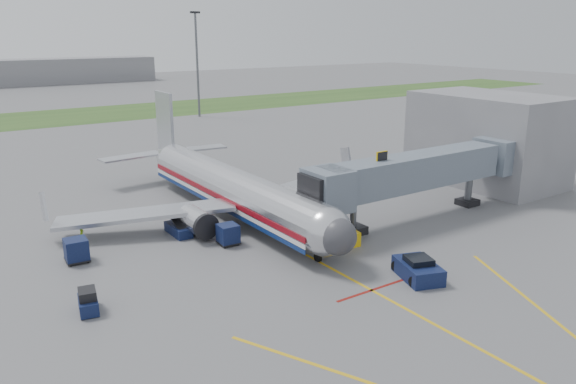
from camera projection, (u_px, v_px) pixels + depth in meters
ground at (334, 270)px, 40.88m from camera, size 400.00×400.00×0.00m
grass_strip at (53, 118)px, 112.46m from camera, size 300.00×25.00×0.01m
apron_markings at (409, 310)px, 35.00m from camera, size 21.52×50.00×0.01m
airliner at (233, 188)px, 52.28m from camera, size 32.10×35.67×10.25m
jet_bridge at (412, 173)px, 50.56m from camera, size 25.30×4.00×6.90m
terminal at (487, 139)px, 63.63m from camera, size 10.00×16.00×10.00m
light_mast_right at (197, 62)px, 111.03m from camera, size 2.00×0.44×20.40m
pushback_tug at (418, 269)px, 39.39m from camera, size 3.43×4.34×1.58m
baggage_tug at (88, 302)px, 34.68m from camera, size 1.49×2.30×1.49m
baggage_cart_a at (194, 218)px, 49.79m from camera, size 1.70×1.70×1.58m
baggage_cart_b at (228, 234)px, 45.58m from camera, size 1.65×1.65×1.69m
baggage_cart_c at (76, 250)px, 42.11m from camera, size 1.78×1.78×1.81m
belt_loader at (178, 229)px, 48.00m from camera, size 1.30×3.96×1.93m
ground_power_cart at (350, 239)px, 45.27m from camera, size 1.60×1.18×1.18m
ramp_worker at (82, 233)px, 46.25m from camera, size 0.57×0.64×1.47m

